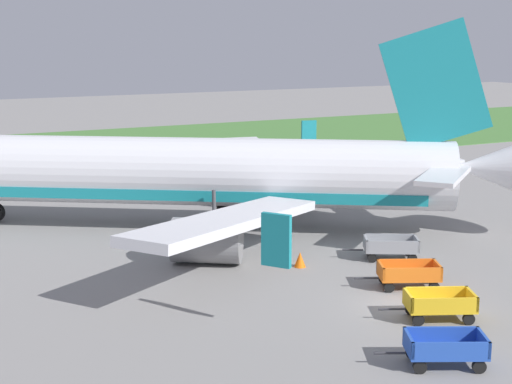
% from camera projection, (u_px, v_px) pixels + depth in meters
% --- Properties ---
extents(ground_plane, '(220.00, 220.00, 0.00)m').
position_uv_depth(ground_plane, '(409.00, 307.00, 30.00)').
color(ground_plane, gray).
extents(grass_strip, '(220.00, 28.00, 0.06)m').
position_uv_depth(grass_strip, '(90.00, 149.00, 71.57)').
color(grass_strip, '#477A38').
rests_on(grass_strip, ground).
extents(airplane, '(33.40, 28.03, 11.34)m').
position_uv_depth(airplane, '(194.00, 173.00, 41.84)').
color(airplane, silver).
rests_on(airplane, ground).
extents(baggage_cart_nearest, '(3.51, 2.36, 1.07)m').
position_uv_depth(baggage_cart_nearest, '(445.00, 348.00, 24.56)').
color(baggage_cart_nearest, '#234CB2').
rests_on(baggage_cart_nearest, ground).
extents(baggage_cart_second_in_row, '(3.54, 2.30, 1.07)m').
position_uv_depth(baggage_cart_second_in_row, '(439.00, 304.00, 28.57)').
color(baggage_cart_second_in_row, gold).
rests_on(baggage_cart_second_in_row, ground).
extents(baggage_cart_third_in_row, '(3.53, 2.32, 1.07)m').
position_uv_depth(baggage_cart_third_in_row, '(409.00, 274.00, 32.18)').
color(baggage_cart_third_in_row, orange).
rests_on(baggage_cart_third_in_row, ground).
extents(baggage_cart_fourth_in_row, '(3.47, 2.43, 1.07)m').
position_uv_depth(baggage_cart_fourth_in_row, '(391.00, 247.00, 36.30)').
color(baggage_cart_fourth_in_row, gray).
rests_on(baggage_cart_fourth_in_row, ground).
extents(traffic_cone_near_plane, '(0.54, 0.54, 0.71)m').
position_uv_depth(traffic_cone_near_plane, '(286.00, 257.00, 35.48)').
color(traffic_cone_near_plane, orange).
rests_on(traffic_cone_near_plane, ground).
extents(traffic_cone_mid_apron, '(0.54, 0.54, 0.70)m').
position_uv_depth(traffic_cone_mid_apron, '(300.00, 259.00, 35.14)').
color(traffic_cone_mid_apron, orange).
rests_on(traffic_cone_mid_apron, ground).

